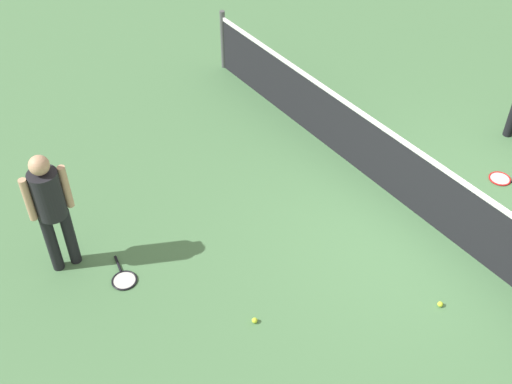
{
  "coord_description": "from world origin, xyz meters",
  "views": [
    {
      "loc": [
        3.48,
        -5.39,
        5.95
      ],
      "look_at": [
        -1.1,
        -2.1,
        0.9
      ],
      "focal_mm": 44.64,
      "sensor_mm": 36.0,
      "label": 1
    }
  ],
  "objects_px": {
    "tennis_racket_near_player": "(124,279)",
    "tennis_ball_baseline": "(440,304)",
    "player_near_side": "(50,204)",
    "tennis_racket_far_player": "(502,179)",
    "tennis_ball_midcourt": "(255,320)"
  },
  "relations": [
    {
      "from": "tennis_racket_near_player",
      "to": "tennis_racket_far_player",
      "type": "distance_m",
      "value": 5.46
    },
    {
      "from": "tennis_ball_midcourt",
      "to": "player_near_side",
      "type": "bearing_deg",
      "value": -146.65
    },
    {
      "from": "player_near_side",
      "to": "tennis_racket_near_player",
      "type": "bearing_deg",
      "value": 35.06
    },
    {
      "from": "tennis_racket_near_player",
      "to": "tennis_racket_far_player",
      "type": "xyz_separation_m",
      "value": [
        1.49,
        5.25,
        0.0
      ]
    },
    {
      "from": "tennis_racket_near_player",
      "to": "tennis_ball_baseline",
      "type": "relative_size",
      "value": 9.16
    },
    {
      "from": "player_near_side",
      "to": "tennis_ball_midcourt",
      "type": "distance_m",
      "value": 2.68
    },
    {
      "from": "player_near_side",
      "to": "tennis_racket_near_player",
      "type": "xyz_separation_m",
      "value": [
        0.64,
        0.45,
        -1.0
      ]
    },
    {
      "from": "tennis_racket_near_player",
      "to": "tennis_racket_far_player",
      "type": "height_order",
      "value": "same"
    },
    {
      "from": "tennis_ball_midcourt",
      "to": "tennis_ball_baseline",
      "type": "height_order",
      "value": "same"
    },
    {
      "from": "tennis_ball_midcourt",
      "to": "tennis_racket_near_player",
      "type": "bearing_deg",
      "value": -147.44
    },
    {
      "from": "tennis_racket_near_player",
      "to": "tennis_ball_midcourt",
      "type": "bearing_deg",
      "value": 32.56
    },
    {
      "from": "player_near_side",
      "to": "tennis_racket_far_player",
      "type": "height_order",
      "value": "player_near_side"
    },
    {
      "from": "tennis_racket_far_player",
      "to": "tennis_ball_baseline",
      "type": "xyz_separation_m",
      "value": [
        1.03,
        -2.44,
        0.02
      ]
    },
    {
      "from": "tennis_ball_baseline",
      "to": "tennis_racket_far_player",
      "type": "bearing_deg",
      "value": 112.98
    },
    {
      "from": "player_near_side",
      "to": "tennis_racket_far_player",
      "type": "distance_m",
      "value": 6.16
    }
  ]
}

